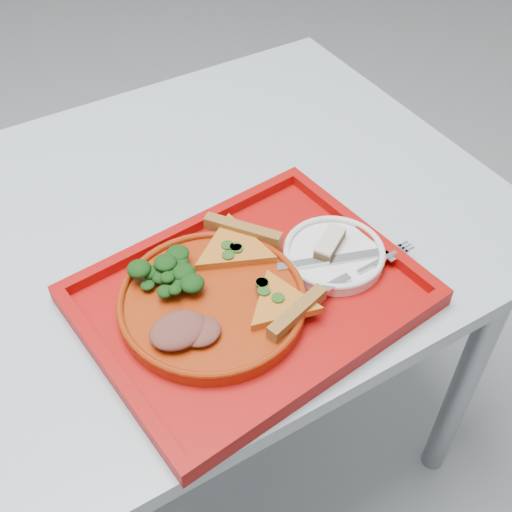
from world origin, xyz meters
The scene contains 12 objects.
ground centered at (0.00, 0.00, 0.00)m, with size 10.00×10.00×0.00m, color gray.
table centered at (0.00, 0.00, 0.68)m, with size 1.60×0.80×0.75m.
tray_main centered at (0.28, -0.21, 0.76)m, with size 0.45×0.35×0.01m, color #A60B08.
dinner_plate centered at (0.23, -0.20, 0.77)m, with size 0.26×0.26×0.02m, color #97290A.
side_plate centered at (0.43, -0.21, 0.77)m, with size 0.15×0.15×0.01m, color white.
pizza_slice_a centered at (0.30, -0.26, 0.79)m, with size 0.12×0.10×0.02m, color gold, non-canonical shape.
pizza_slice_b centered at (0.30, -0.13, 0.79)m, with size 0.14×0.12×0.02m, color gold, non-canonical shape.
salad_heap centered at (0.19, -0.14, 0.80)m, with size 0.08×0.07×0.04m, color black.
meat_portion centered at (0.16, -0.23, 0.79)m, with size 0.08×0.06×0.02m, color brown.
dessert_bar centered at (0.43, -0.20, 0.79)m, with size 0.07×0.06×0.02m.
knife centered at (0.42, -0.23, 0.78)m, with size 0.18×0.02×0.01m, color silver.
fork centered at (0.43, -0.26, 0.78)m, with size 0.18×0.02×0.01m, color silver.
Camera 1 is at (-0.02, -0.72, 1.46)m, focal length 45.00 mm.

